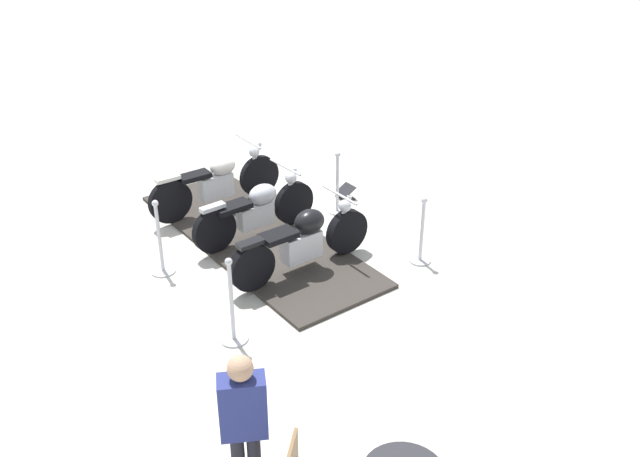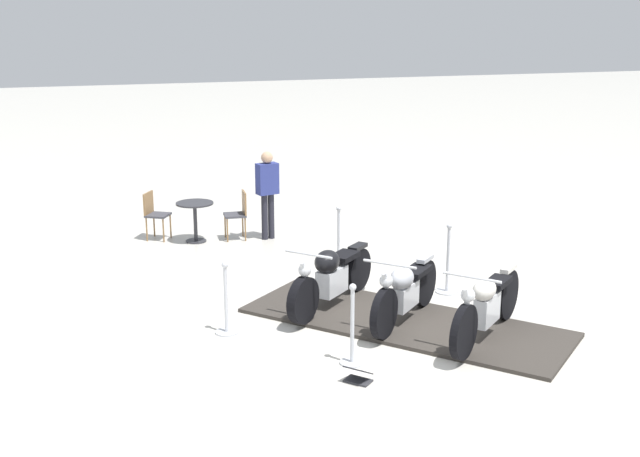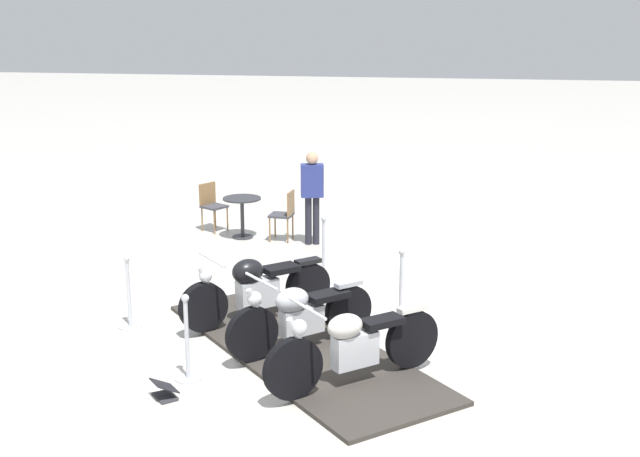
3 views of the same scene
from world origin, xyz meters
name	(u,v)px [view 1 (image 1 of 3)]	position (x,y,z in m)	size (l,w,h in m)	color
ground_plane	(257,239)	(0.00, 0.00, 0.00)	(80.00, 80.00, 0.00)	beige
display_platform	(257,238)	(0.00, 0.00, 0.03)	(4.55, 1.65, 0.05)	#38332D
motorcycle_black	(303,240)	(0.79, -0.87, 0.51)	(1.79, 1.61, 0.97)	black
motorcycle_chrome	(257,209)	(0.02, 0.02, 0.51)	(1.61, 1.51, 1.00)	black
motorcycle_cream	(218,181)	(-0.75, 0.91, 0.52)	(1.83, 1.58, 1.03)	black
stanchion_right_front	(421,241)	(2.43, -0.45, 0.33)	(0.31, 0.31, 1.02)	silver
stanchion_right_mid	(337,192)	(1.16, 1.01, 0.35)	(0.31, 0.31, 1.05)	silver
stanchion_left_front	(232,315)	(0.11, -2.47, 0.36)	(0.34, 0.34, 1.15)	silver
stanchion_left_mid	(161,250)	(-1.16, -1.01, 0.34)	(0.35, 0.35, 1.11)	silver
info_placard	(345,194)	(1.27, 1.52, 0.07)	(0.38, 0.38, 0.22)	#333338
bystander_person	(244,421)	(0.70, -4.87, 1.01)	(0.44, 0.30, 1.69)	#23232D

